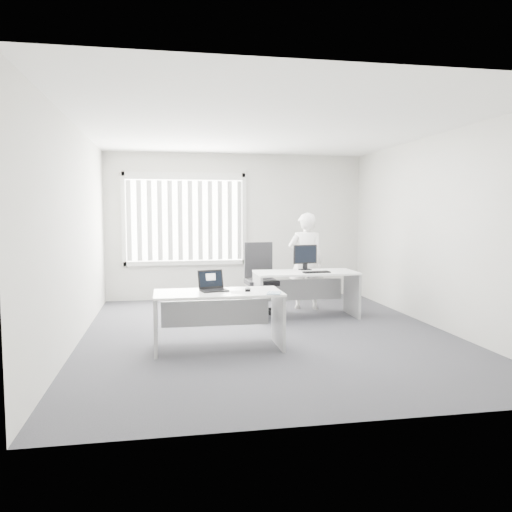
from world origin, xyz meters
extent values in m
plane|color=#4C4C53|center=(0.00, 0.00, 0.00)|extent=(6.00, 6.00, 0.00)
cube|color=beige|center=(0.00, 3.00, 1.40)|extent=(5.00, 0.02, 2.80)
cube|color=beige|center=(0.00, -3.00, 1.40)|extent=(5.00, 0.02, 2.80)
cube|color=beige|center=(-2.50, 0.00, 1.40)|extent=(0.02, 6.00, 2.80)
cube|color=beige|center=(2.50, 0.00, 1.40)|extent=(0.02, 6.00, 2.80)
cube|color=white|center=(0.00, 0.00, 2.80)|extent=(5.00, 6.00, 0.02)
cube|color=silver|center=(-1.00, 2.96, 1.55)|extent=(2.32, 0.06, 1.76)
cube|color=white|center=(-0.75, -0.63, 0.69)|extent=(1.55, 0.73, 0.03)
cube|color=#9FA0A2|center=(-1.50, -0.63, 0.34)|extent=(0.04, 0.67, 0.68)
cube|color=#9FA0A2|center=(0.01, -0.63, 0.34)|extent=(0.04, 0.67, 0.68)
cube|color=white|center=(0.82, 0.98, 0.72)|extent=(1.61, 0.76, 0.03)
cube|color=#9FA0A2|center=(0.04, 0.99, 0.35)|extent=(0.04, 0.69, 0.70)
cube|color=#9FA0A2|center=(1.61, 0.98, 0.35)|extent=(0.04, 0.69, 0.70)
cylinder|color=black|center=(0.20, 1.49, 0.04)|extent=(0.69, 0.69, 0.09)
cylinder|color=black|center=(0.20, 1.49, 0.25)|extent=(0.08, 0.08, 0.51)
cube|color=black|center=(0.20, 1.49, 0.51)|extent=(0.53, 0.53, 0.08)
cube|color=black|center=(0.19, 1.72, 0.86)|extent=(0.49, 0.09, 0.61)
imported|color=white|center=(1.02, 1.65, 0.84)|extent=(0.68, 0.53, 1.67)
cube|color=white|center=(-0.44, -0.70, 0.71)|extent=(0.34, 0.25, 0.00)
cube|color=white|center=(-0.10, -0.88, 0.71)|extent=(0.22, 0.26, 0.01)
cube|color=black|center=(0.94, 0.80, 0.74)|extent=(0.44, 0.18, 0.02)
camera|label=1|loc=(-1.37, -6.65, 1.67)|focal=35.00mm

